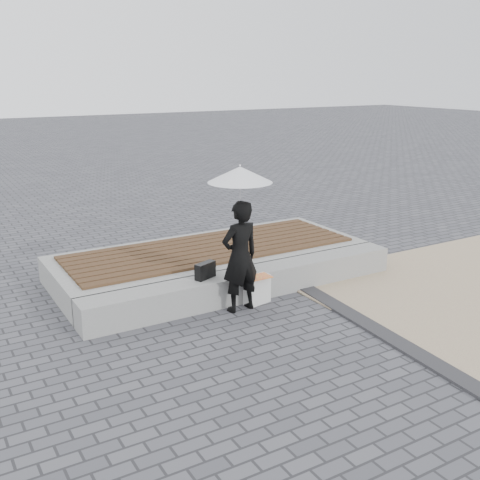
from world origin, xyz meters
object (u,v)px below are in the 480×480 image
object	(u,v)px
canvas_tote	(257,290)
handbag	(205,270)
parasol	(240,174)
seating_ledge	(249,283)
woman	(240,257)

from	to	relation	value
canvas_tote	handbag	bearing A→B (deg)	143.02
parasol	canvas_tote	distance (m)	1.71
seating_ledge	handbag	bearing A→B (deg)	178.12
woman	canvas_tote	world-z (taller)	woman
seating_ledge	woman	bearing A→B (deg)	-135.59
parasol	handbag	size ratio (longest dim) A/B	3.34
woman	handbag	world-z (taller)	woman
seating_ledge	canvas_tote	world-z (taller)	canvas_tote
handbag	canvas_tote	xyz separation A→B (m)	(0.65, -0.31, -0.31)
seating_ledge	handbag	world-z (taller)	handbag
seating_ledge	canvas_tote	distance (m)	0.29
canvas_tote	seating_ledge	bearing A→B (deg)	69.28
seating_ledge	parasol	world-z (taller)	parasol
canvas_tote	woman	bearing A→B (deg)	-178.70
handbag	seating_ledge	bearing A→B (deg)	-23.46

